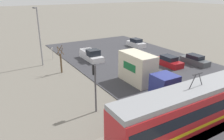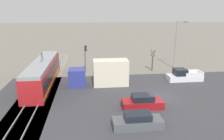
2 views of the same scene
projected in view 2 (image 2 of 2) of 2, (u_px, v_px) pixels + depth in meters
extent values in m
plane|color=slate|center=(158.00, 98.00, 26.93)|extent=(320.00, 320.00, 0.00)
cube|color=#38383D|center=(158.00, 97.00, 26.92)|extent=(19.53, 40.33, 0.08)
cube|color=gray|center=(34.00, 103.00, 25.28)|extent=(57.06, 4.40, 0.08)
cube|color=gray|center=(40.00, 102.00, 25.33)|extent=(55.92, 0.10, 0.14)
cube|color=gray|center=(27.00, 102.00, 25.18)|extent=(55.92, 0.10, 0.14)
cube|color=#B21E23|center=(43.00, 74.00, 31.26)|extent=(15.37, 2.72, 2.97)
cube|color=black|center=(43.00, 72.00, 31.17)|extent=(14.91, 2.75, 0.99)
cube|color=gold|center=(44.00, 80.00, 31.51)|extent=(15.22, 2.76, 0.28)
cube|color=gray|center=(42.00, 63.00, 30.81)|extent=(15.37, 2.50, 0.42)
cylinder|color=#2D2D33|center=(41.00, 58.00, 30.17)|extent=(0.66, 0.07, 1.15)
cylinder|color=#2D2D33|center=(42.00, 57.00, 31.03)|extent=(0.66, 0.07, 1.15)
cube|color=#2D2D33|center=(41.00, 53.00, 30.45)|extent=(1.10, 0.08, 0.06)
cube|color=navy|center=(77.00, 78.00, 30.46)|extent=(2.39, 2.29, 2.48)
cube|color=beige|center=(111.00, 72.00, 30.82)|extent=(2.39, 4.87, 3.64)
cube|color=#196B38|center=(110.00, 68.00, 31.88)|extent=(0.02, 2.43, 0.91)
cube|color=silver|center=(184.00, 77.00, 33.17)|extent=(2.03, 5.22, 0.87)
cube|color=black|center=(180.00, 72.00, 32.85)|extent=(1.86, 1.78, 0.94)
cube|color=silver|center=(189.00, 71.00, 34.00)|extent=(0.12, 2.61, 0.51)
cube|color=silver|center=(194.00, 75.00, 32.21)|extent=(0.12, 2.61, 0.51)
cube|color=silver|center=(200.00, 73.00, 33.26)|extent=(1.86, 0.21, 0.51)
cube|color=red|center=(198.00, 74.00, 34.14)|extent=(0.14, 0.04, 0.18)
cube|color=maroon|center=(142.00, 104.00, 23.90)|extent=(1.89, 4.43, 0.87)
cube|color=black|center=(143.00, 98.00, 23.70)|extent=(1.63, 2.30, 0.64)
cube|color=#4C5156|center=(137.00, 123.00, 19.89)|extent=(1.73, 4.55, 0.83)
cube|color=black|center=(138.00, 116.00, 19.70)|extent=(1.49, 2.37, 0.61)
cylinder|color=#47474C|center=(85.00, 59.00, 37.48)|extent=(0.16, 0.16, 4.61)
cube|color=black|center=(86.00, 48.00, 37.01)|extent=(0.28, 0.22, 0.95)
sphere|color=#390606|center=(86.00, 46.00, 36.93)|extent=(0.18, 0.18, 0.18)
sphere|color=yellow|center=(86.00, 48.00, 37.02)|extent=(0.18, 0.18, 0.18)
sphere|color=black|center=(87.00, 50.00, 37.10)|extent=(0.18, 0.18, 0.18)
cylinder|color=brown|center=(152.00, 63.00, 38.43)|extent=(0.24, 0.24, 2.69)
cylinder|color=brown|center=(152.00, 53.00, 38.20)|extent=(0.09, 0.77, 1.04)
cylinder|color=brown|center=(151.00, 53.00, 37.91)|extent=(0.92, 0.09, 1.26)
cylinder|color=brown|center=(153.00, 54.00, 37.72)|extent=(0.09, 0.77, 1.04)
cylinder|color=brown|center=(154.00, 53.00, 37.96)|extent=(0.92, 0.09, 1.26)
cylinder|color=gray|center=(175.00, 45.00, 39.53)|extent=(0.20, 0.20, 8.57)
cylinder|color=gray|center=(182.00, 21.00, 38.51)|extent=(0.12, 1.60, 0.12)
cube|color=#515156|center=(186.00, 22.00, 38.60)|extent=(0.36, 0.60, 0.18)
cylinder|color=gray|center=(192.00, 65.00, 38.53)|extent=(0.06, 0.06, 2.01)
cube|color=white|center=(192.00, 61.00, 38.32)|extent=(0.32, 0.02, 0.44)
cube|color=red|center=(192.00, 61.00, 38.32)|extent=(0.31, 0.01, 0.10)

